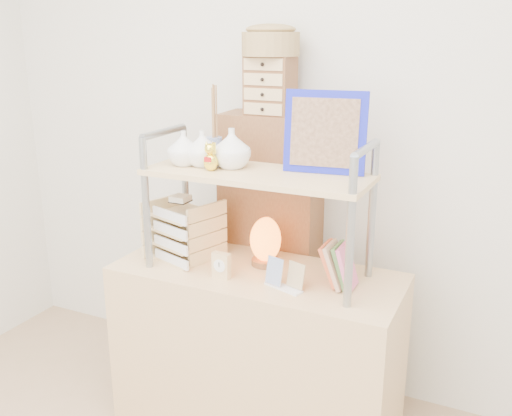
{
  "coord_description": "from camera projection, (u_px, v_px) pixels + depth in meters",
  "views": [
    {
      "loc": [
        0.93,
        -0.77,
        1.69
      ],
      "look_at": [
        -0.0,
        1.2,
        1.02
      ],
      "focal_mm": 40.0,
      "sensor_mm": 36.0,
      "label": 1
    }
  ],
  "objects": [
    {
      "name": "room_shell",
      "position": [
        116.0,
        32.0,
        1.39
      ],
      "size": [
        3.42,
        3.41,
        2.61
      ],
      "color": "silver",
      "rests_on": "ground"
    },
    {
      "name": "desk",
      "position": [
        257.0,
        351.0,
        2.47
      ],
      "size": [
        1.2,
        0.5,
        0.75
      ],
      "primitive_type": "cube",
      "color": "tan",
      "rests_on": "ground"
    },
    {
      "name": "cabinet",
      "position": [
        271.0,
        254.0,
        2.74
      ],
      "size": [
        0.46,
        0.27,
        1.35
      ],
      "primitive_type": "cube",
      "rotation": [
        0.0,
        0.0,
        0.06
      ],
      "color": "brown",
      "rests_on": "ground"
    },
    {
      "name": "hutch",
      "position": [
        246.0,
        167.0,
        2.27
      ],
      "size": [
        0.9,
        0.34,
        0.74
      ],
      "color": "gray",
      "rests_on": "desk"
    },
    {
      "name": "letter_tray",
      "position": [
        182.0,
        234.0,
        2.46
      ],
      "size": [
        0.29,
        0.29,
        0.29
      ],
      "color": "tan",
      "rests_on": "desk"
    },
    {
      "name": "salt_lamp",
      "position": [
        266.0,
        241.0,
        2.4
      ],
      "size": [
        0.14,
        0.13,
        0.21
      ],
      "color": "brown",
      "rests_on": "desk"
    },
    {
      "name": "desk_clock",
      "position": [
        221.0,
        265.0,
        2.28
      ],
      "size": [
        0.08,
        0.04,
        0.11
      ],
      "color": "tan",
      "rests_on": "desk"
    },
    {
      "name": "postcard_stand",
      "position": [
        284.0,
        280.0,
        2.19
      ],
      "size": [
        0.17,
        0.1,
        0.12
      ],
      "color": "white",
      "rests_on": "desk"
    },
    {
      "name": "drawer_chest",
      "position": [
        270.0,
        86.0,
        2.49
      ],
      "size": [
        0.2,
        0.16,
        0.25
      ],
      "color": "brown",
      "rests_on": "cabinet"
    },
    {
      "name": "woven_basket",
      "position": [
        271.0,
        44.0,
        2.44
      ],
      "size": [
        0.25,
        0.25,
        0.1
      ],
      "primitive_type": "cylinder",
      "color": "#987245",
      "rests_on": "drawer_chest"
    }
  ]
}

